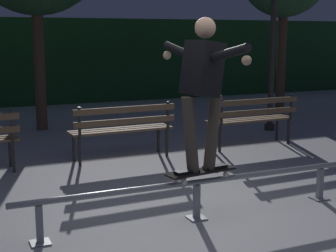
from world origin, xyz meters
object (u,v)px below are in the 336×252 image
skateboard (201,172)px  skateboarder (202,81)px  park_bench_left_center (123,126)px  park_bench_right_center (253,116)px  lamp_post_right (274,4)px  grind_rail (197,188)px

skateboard → skateboarder: skateboarder is taller
skateboard → park_bench_left_center: (0.06, 2.70, 0.04)m
park_bench_right_center → lamp_post_right: bearing=45.3°
skateboard → skateboarder: 0.94m
grind_rail → park_bench_left_center: bearing=87.8°
park_bench_left_center → grind_rail: bearing=-92.2°
park_bench_left_center → lamp_post_right: lamp_post_right is taller
grind_rail → park_bench_right_center: bearing=47.9°
park_bench_right_center → lamp_post_right: 2.56m
skateboard → park_bench_right_center: size_ratio=0.50×
grind_rail → park_bench_right_center: (2.43, 2.70, 0.21)m
skateboarder → park_bench_right_center: size_ratio=0.97×
park_bench_left_center → park_bench_right_center: size_ratio=1.00×
park_bench_right_center → skateboard: bearing=-131.5°
grind_rail → skateboarder: (0.05, 0.00, 1.11)m
skateboarder → park_bench_right_center: 3.71m
skateboard → park_bench_right_center: (2.39, 2.70, 0.04)m
grind_rail → park_bench_right_center: park_bench_right_center is taller
grind_rail → park_bench_right_center: 3.64m
skateboard → lamp_post_right: bearing=47.5°
park_bench_right_center → lamp_post_right: size_ratio=0.41×
skateboard → park_bench_right_center: park_bench_right_center is taller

